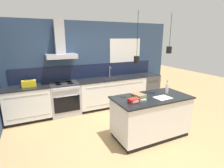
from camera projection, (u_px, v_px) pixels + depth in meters
ground_plane at (119, 135)px, 3.93m from camera, size 16.00×16.00×0.00m
wall_back at (88, 64)px, 5.32m from camera, size 5.60×2.41×2.60m
counter_run_left at (28, 103)px, 4.55m from camera, size 1.13×0.64×0.91m
counter_run_sink at (112, 92)px, 5.56m from camera, size 2.18×0.64×1.25m
oven_range at (65, 99)px, 4.94m from camera, size 0.79×0.66×0.91m
dishwasher at (148, 87)px, 6.12m from camera, size 0.59×0.65×0.91m
kitchen_island at (151, 116)px, 3.80m from camera, size 1.65×0.85×0.91m
bottle_on_island at (167, 88)px, 3.89m from camera, size 0.07×0.07×0.29m
book_stack at (138, 96)px, 3.57m from camera, size 0.26×0.36×0.10m
red_supply_box at (134, 101)px, 3.35m from camera, size 0.21×0.15×0.08m
paper_pile at (163, 98)px, 3.63m from camera, size 0.35×0.29×0.01m
yellow_toolbox at (29, 84)px, 4.45m from camera, size 0.34×0.18×0.19m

